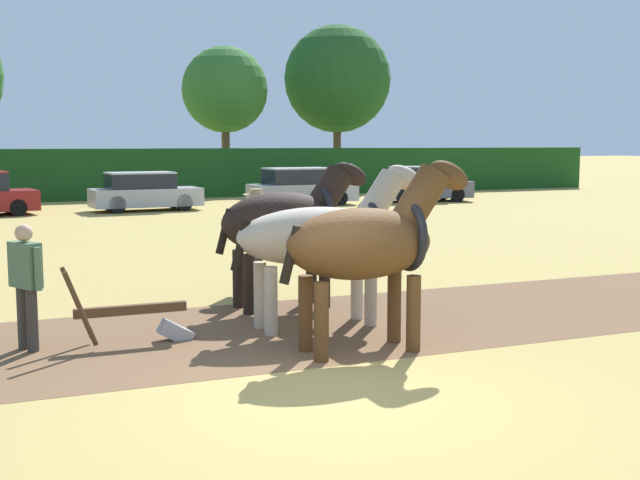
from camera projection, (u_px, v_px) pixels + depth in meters
name	position (u px, v px, depth m)	size (l,w,h in m)	color
ground_plane	(338.00, 396.00, 8.23)	(240.00, 240.00, 0.00)	#A88E4C
plowed_furrow_strip	(45.00, 352.00, 9.94)	(24.24, 3.91, 0.01)	brown
hedgerow	(53.00, 175.00, 35.82)	(58.61, 1.44, 2.32)	#194719
tree_center_left	(225.00, 90.00, 42.36)	(4.55, 4.55, 7.66)	brown
tree_center	(337.00, 79.00, 44.74)	(5.96, 5.96, 9.11)	brown
draft_horse_lead_left	(369.00, 243.00, 9.87)	(2.64, 0.97, 2.44)	#513319
draft_horse_lead_right	(324.00, 235.00, 11.21)	(2.97, 0.89, 2.35)	#B2A38E
draft_horse_trail_left	(287.00, 222.00, 12.52)	(2.58, 1.05, 2.36)	black
plow	(141.00, 319.00, 10.36)	(1.66, 0.47, 1.13)	#4C331E
farmer_at_plow	(26.00, 278.00, 9.93)	(0.39, 0.58, 1.59)	#38332D
farmer_beside_team	(256.00, 230.00, 13.98)	(0.45, 0.69, 1.79)	#38332D
parked_car_center_left	(144.00, 192.00, 30.63)	(4.18, 1.92, 1.48)	#A8A8B2
parked_car_center	(301.00, 187.00, 33.36)	(4.44, 1.91, 1.56)	#9E9EA8
parked_car_center_right	(422.00, 185.00, 35.56)	(4.31, 2.35, 1.55)	#565B66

